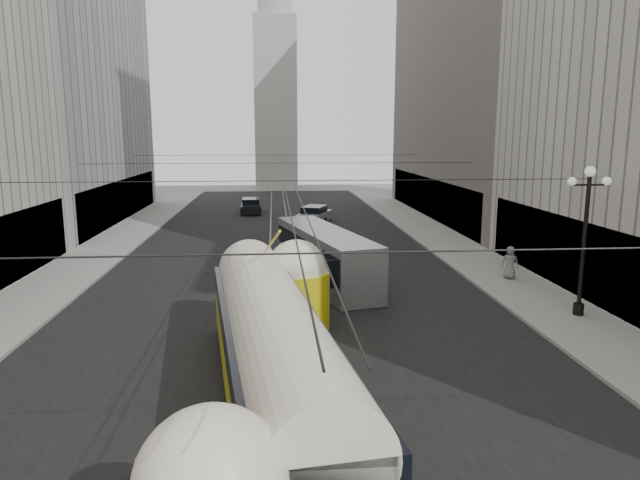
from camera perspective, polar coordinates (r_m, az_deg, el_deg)
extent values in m
cube|color=black|center=(37.93, -3.90, -1.37)|extent=(20.00, 85.00, 0.02)
cube|color=gray|center=(42.94, -20.20, -0.50)|extent=(4.00, 72.00, 0.15)
cube|color=gray|center=(43.16, 12.17, -0.03)|extent=(4.00, 72.00, 0.15)
cube|color=gray|center=(37.92, -5.04, -1.39)|extent=(0.12, 85.00, 0.04)
cube|color=gray|center=(37.94, -2.77, -1.36)|extent=(0.12, 85.00, 0.04)
cube|color=#999999|center=(56.48, -25.93, 15.81)|extent=(12.00, 28.00, 28.00)
cube|color=black|center=(54.66, -19.09, 3.86)|extent=(0.10, 25.20, 3.60)
cube|color=black|center=(30.84, 23.45, -1.21)|extent=(0.10, 18.00, 3.60)
cube|color=#514C47|center=(57.02, 17.31, 18.34)|extent=(12.00, 32.00, 32.00)
cube|color=black|center=(54.87, 10.72, 4.27)|extent=(0.10, 28.80, 3.60)
cube|color=#B2AFA8|center=(84.71, -4.45, 13.34)|extent=(6.00, 6.00, 24.00)
cylinder|color=#B2AFA8|center=(86.54, -4.60, 22.64)|extent=(4.80, 4.80, 4.00)
cylinder|color=black|center=(26.50, 24.87, -0.59)|extent=(0.18, 0.18, 6.00)
cylinder|color=black|center=(27.12, 24.42, -6.30)|extent=(0.44, 0.44, 0.50)
cylinder|color=black|center=(26.16, 25.31, 5.01)|extent=(1.60, 0.08, 0.08)
sphere|color=white|center=(26.13, 25.41, 6.21)|extent=(0.44, 0.44, 0.44)
sphere|color=white|center=(25.79, 23.89, 5.38)|extent=(0.36, 0.36, 0.36)
sphere|color=white|center=(26.53, 26.75, 5.28)|extent=(0.36, 0.36, 0.36)
cylinder|color=black|center=(8.81, -1.87, -1.36)|extent=(25.00, 0.03, 0.03)
cylinder|color=black|center=(22.69, -3.59, 5.93)|extent=(25.00, 0.03, 0.03)
cylinder|color=black|center=(36.66, -4.01, 7.68)|extent=(25.00, 0.03, 0.03)
cylinder|color=black|center=(50.64, -4.20, 8.46)|extent=(25.00, 0.03, 0.03)
cylinder|color=black|center=(40.66, -4.07, 7.67)|extent=(0.03, 72.00, 0.03)
cylinder|color=black|center=(40.67, -3.50, 7.68)|extent=(0.03, 72.00, 0.03)
cube|color=gold|center=(16.67, -4.67, -13.31)|extent=(4.59, 14.70, 1.76)
cube|color=black|center=(17.02, -4.63, -15.86)|extent=(4.53, 14.27, 0.31)
cube|color=black|center=(16.24, -4.73, -9.64)|extent=(4.58, 14.49, 0.88)
cylinder|color=silver|center=(16.14, -4.75, -8.61)|extent=(4.25, 14.44, 2.38)
cylinder|color=gold|center=(23.30, -2.33, -5.99)|extent=(2.69, 2.69, 2.38)
sphere|color=silver|center=(22.98, -2.35, -3.03)|extent=(2.48, 2.48, 2.48)
cube|color=gray|center=(30.55, 0.45, -1.55)|extent=(4.90, 11.20, 2.74)
cube|color=black|center=(30.45, 0.45, -0.71)|extent=(4.82, 10.83, 1.01)
cube|color=black|center=(25.20, 1.55, -3.42)|extent=(2.06, 0.61, 1.28)
cylinder|color=black|center=(27.14, -1.28, -5.19)|extent=(0.30, 0.91, 0.91)
cylinder|color=black|center=(27.36, 3.53, -5.08)|extent=(0.30, 0.91, 0.91)
cylinder|color=black|center=(34.26, -2.00, -1.87)|extent=(0.30, 0.91, 0.91)
cylinder|color=black|center=(34.44, 1.81, -1.80)|extent=(0.30, 0.91, 0.91)
cube|color=silver|center=(51.02, -0.59, 2.31)|extent=(3.62, 5.17, 0.85)
cube|color=black|center=(50.94, -0.59, 2.98)|extent=(2.59, 3.09, 0.80)
cylinder|color=black|center=(49.39, -1.48, 1.83)|extent=(0.22, 0.68, 0.68)
cylinder|color=black|center=(49.51, 0.56, 1.86)|extent=(0.22, 0.68, 0.68)
cylinder|color=black|center=(52.60, -1.68, 2.37)|extent=(0.22, 0.68, 0.68)
cylinder|color=black|center=(52.72, 0.24, 2.39)|extent=(0.22, 0.68, 0.68)
cube|color=black|center=(57.72, -6.90, 3.18)|extent=(2.03, 4.74, 0.83)
cube|color=black|center=(57.65, -6.91, 3.77)|extent=(1.76, 2.62, 0.79)
cylinder|color=black|center=(56.20, -7.84, 2.79)|extent=(0.22, 0.67, 0.67)
cylinder|color=black|center=(56.13, -6.07, 2.82)|extent=(0.22, 0.67, 0.67)
cylinder|color=black|center=(59.36, -7.68, 3.21)|extent=(0.22, 0.67, 0.67)
cylinder|color=black|center=(59.30, -5.99, 3.24)|extent=(0.22, 0.67, 0.67)
imported|color=slate|center=(32.26, 18.47, -2.15)|extent=(1.00, 0.83, 1.76)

